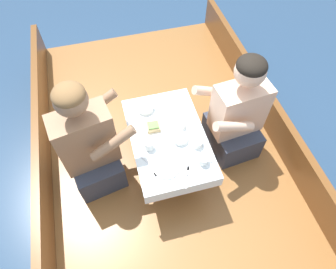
% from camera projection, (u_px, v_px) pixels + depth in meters
% --- Properties ---
extents(ground_plane, '(60.00, 60.00, 0.00)m').
position_uv_depth(ground_plane, '(166.00, 171.00, 2.84)').
color(ground_plane, navy).
extents(boat_deck, '(2.05, 3.48, 0.28)m').
position_uv_depth(boat_deck, '(165.00, 163.00, 2.73)').
color(boat_deck, brown).
rests_on(boat_deck, ground_plane).
extents(gunwale_port, '(0.06, 3.48, 0.32)m').
position_uv_depth(gunwale_port, '(42.00, 173.00, 2.33)').
color(gunwale_port, brown).
rests_on(gunwale_port, boat_deck).
extents(gunwale_starboard, '(0.06, 3.48, 0.32)m').
position_uv_depth(gunwale_starboard, '(274.00, 121.00, 2.63)').
color(gunwale_starboard, brown).
rests_on(gunwale_starboard, boat_deck).
extents(cockpit_table, '(0.55, 0.87, 0.42)m').
position_uv_depth(cockpit_table, '(168.00, 139.00, 2.26)').
color(cockpit_table, '#B2B2B7').
rests_on(cockpit_table, boat_deck).
extents(person_port, '(0.57, 0.52, 1.02)m').
position_uv_depth(person_port, '(89.00, 145.00, 2.17)').
color(person_port, '#333847').
rests_on(person_port, boat_deck).
extents(person_starboard, '(0.55, 0.48, 0.97)m').
position_uv_depth(person_starboard, '(237.00, 115.00, 2.36)').
color(person_starboard, '#333847').
rests_on(person_starboard, boat_deck).
extents(plate_sandwich, '(0.20, 0.20, 0.01)m').
position_uv_depth(plate_sandwich, '(153.00, 129.00, 2.26)').
color(plate_sandwich, silver).
rests_on(plate_sandwich, cockpit_table).
extents(plate_bread, '(0.18, 0.18, 0.01)m').
position_uv_depth(plate_bread, '(167.00, 168.00, 2.06)').
color(plate_bread, silver).
rests_on(plate_bread, cockpit_table).
extents(sandwich, '(0.10, 0.09, 0.05)m').
position_uv_depth(sandwich, '(153.00, 127.00, 2.23)').
color(sandwich, '#E0BC7F').
rests_on(sandwich, plate_sandwich).
extents(bowl_port_near, '(0.13, 0.13, 0.04)m').
position_uv_depth(bowl_port_near, '(145.00, 107.00, 2.36)').
color(bowl_port_near, silver).
rests_on(bowl_port_near, cockpit_table).
extents(bowl_starboard_near, '(0.12, 0.12, 0.04)m').
position_uv_depth(bowl_starboard_near, '(180.00, 138.00, 2.19)').
color(bowl_starboard_near, silver).
rests_on(bowl_starboard_near, cockpit_table).
extents(bowl_center_far, '(0.12, 0.12, 0.04)m').
position_uv_depth(bowl_center_far, '(177.00, 124.00, 2.26)').
color(bowl_center_far, silver).
rests_on(bowl_center_far, cockpit_table).
extents(coffee_cup_port, '(0.10, 0.07, 0.06)m').
position_uv_depth(coffee_cup_port, '(203.00, 160.00, 2.07)').
color(coffee_cup_port, silver).
rests_on(coffee_cup_port, cockpit_table).
extents(coffee_cup_starboard, '(0.09, 0.07, 0.07)m').
position_uv_depth(coffee_cup_starboard, '(149.00, 145.00, 2.13)').
color(coffee_cup_starboard, silver).
rests_on(coffee_cup_starboard, cockpit_table).
extents(coffee_cup_center, '(0.10, 0.07, 0.06)m').
position_uv_depth(coffee_cup_center, '(197.00, 143.00, 2.15)').
color(coffee_cup_center, silver).
rests_on(coffee_cup_center, cockpit_table).
extents(utensil_spoon_port, '(0.10, 0.15, 0.01)m').
position_uv_depth(utensil_spoon_port, '(168.00, 97.00, 2.44)').
color(utensil_spoon_port, silver).
rests_on(utensil_spoon_port, cockpit_table).
extents(utensil_knife_starboard, '(0.10, 0.15, 0.00)m').
position_uv_depth(utensil_knife_starboard, '(142.00, 157.00, 2.11)').
color(utensil_knife_starboard, silver).
rests_on(utensil_knife_starboard, cockpit_table).
extents(utensil_fork_starboard, '(0.06, 0.17, 0.00)m').
position_uv_depth(utensil_fork_starboard, '(159.00, 180.00, 2.01)').
color(utensil_fork_starboard, silver).
rests_on(utensil_fork_starboard, cockpit_table).
extents(utensil_knife_port, '(0.16, 0.09, 0.00)m').
position_uv_depth(utensil_knife_port, '(171.00, 151.00, 2.15)').
color(utensil_knife_port, silver).
rests_on(utensil_knife_port, cockpit_table).
extents(utensil_fork_port, '(0.08, 0.17, 0.00)m').
position_uv_depth(utensil_fork_port, '(187.00, 175.00, 2.03)').
color(utensil_fork_port, silver).
rests_on(utensil_fork_port, cockpit_table).
extents(utensil_spoon_center, '(0.15, 0.10, 0.01)m').
position_uv_depth(utensil_spoon_center, '(191.00, 176.00, 2.03)').
color(utensil_spoon_center, silver).
rests_on(utensil_spoon_center, cockpit_table).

